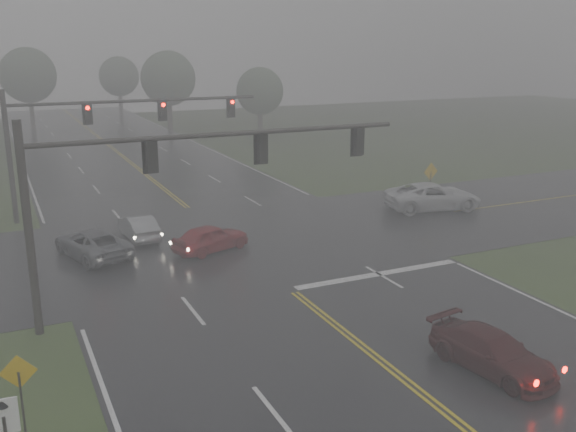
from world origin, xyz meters
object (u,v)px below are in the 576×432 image
pickup_white (432,209)px  signal_gantry_near (158,175)px  sedan_silver (139,239)px  sedan_red (211,251)px  signal_gantry_far (93,125)px  car_grey (94,257)px  sedan_maroon (490,370)px

pickup_white → signal_gantry_near: 22.16m
sedan_silver → sedan_red: bearing=124.8°
sedan_silver → signal_gantry_far: 8.42m
sedan_red → car_grey: car_grey is taller
sedan_maroon → signal_gantry_far: size_ratio=0.29×
signal_gantry_near → car_grey: bearing=100.8°
sedan_red → car_grey: size_ratio=0.81×
sedan_maroon → signal_gantry_far: bearing=98.3°
car_grey → signal_gantry_near: 9.93m
car_grey → signal_gantry_far: signal_gantry_far is taller
pickup_white → sedan_red: bearing=109.1°
car_grey → signal_gantry_near: signal_gantry_near is taller
sedan_silver → signal_gantry_near: size_ratio=0.26×
car_grey → signal_gantry_near: size_ratio=0.34×
signal_gantry_near → sedan_red: bearing=58.0°
sedan_maroon → signal_gantry_near: size_ratio=0.30×
sedan_red → signal_gantry_near: signal_gantry_near is taller
sedan_maroon → sedan_red: size_ratio=1.09×
sedan_silver → signal_gantry_near: (-1.21, -10.24, 5.54)m
car_grey → signal_gantry_far: 10.20m
sedan_red → sedan_silver: (-2.88, 3.72, 0.00)m
sedan_silver → pickup_white: bearing=172.1°
sedan_maroon → car_grey: bearing=110.4°
signal_gantry_near → signal_gantry_far: (0.14, 16.51, -0.01)m
sedan_red → pickup_white: 15.70m
signal_gantry_near → pickup_white: bearing=23.8°
pickup_white → signal_gantry_near: signal_gantry_near is taller
sedan_maroon → sedan_red: sedan_red is taller
car_grey → signal_gantry_near: (1.54, -8.10, 5.54)m
sedan_maroon → sedan_silver: sedan_silver is taller
sedan_red → pickup_white: bearing=-101.0°
sedan_red → car_grey: 5.84m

